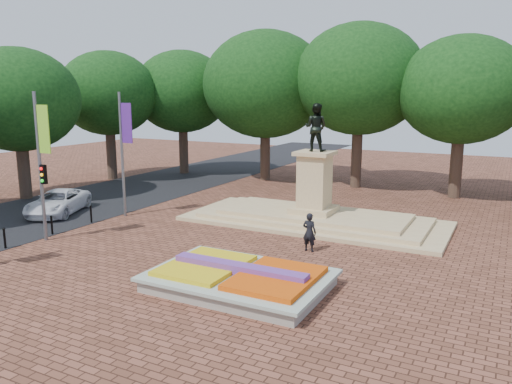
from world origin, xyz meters
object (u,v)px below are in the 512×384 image
van (58,202)px  flower_bed (240,278)px  pedestrian (309,232)px  monument (314,207)px

van → flower_bed: bearing=-42.4°
flower_bed → pedestrian: size_ratio=3.60×
monument → flower_bed: bearing=-84.1°
flower_bed → van: van is taller
flower_bed → van: 15.85m
monument → van: bearing=-160.6°
monument → pedestrian: size_ratio=8.00×
flower_bed → monument: bearing=95.9°
van → pedestrian: pedestrian is taller
monument → pedestrian: monument is taller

